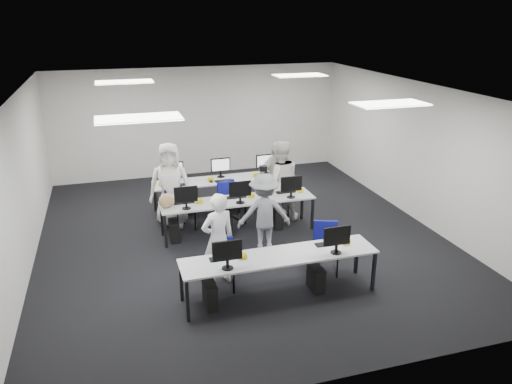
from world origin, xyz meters
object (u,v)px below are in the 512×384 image
object	(u,v)px
chair_3	(231,210)
chair_4	(278,206)
student_1	(280,181)
photographer	(264,214)
student_2	(170,185)
chair_5	(172,211)
desk_front	(280,258)
chair_7	(275,200)
chair_6	(230,206)
student_0	(218,239)
desk_mid	(238,202)
chair_1	(325,257)
chair_0	(222,273)
student_3	(276,179)
chair_2	(188,214)

from	to	relation	value
chair_3	chair_4	distance (m)	1.08
chair_3	student_1	xyz separation A→B (m)	(1.10, -0.07, 0.60)
chair_3	photographer	world-z (taller)	photographer
student_2	chair_5	bearing A→B (deg)	96.28
desk_front	chair_7	size ratio (longest dim) A/B	3.42
chair_5	student_1	world-z (taller)	student_1
chair_6	student_0	xyz separation A→B (m)	(-0.86, -2.70, 0.52)
desk_mid	chair_7	size ratio (longest dim) A/B	3.42
chair_1	chair_7	distance (m)	2.92
chair_3	student_0	world-z (taller)	student_0
chair_3	chair_6	bearing A→B (deg)	60.96
chair_0	chair_7	distance (m)	3.52
chair_1	student_3	bearing A→B (deg)	109.92
desk_front	desk_mid	bearing A→B (deg)	90.00
chair_2	student_2	xyz separation A→B (m)	(-0.33, 0.16, 0.65)
chair_0	student_3	size ratio (longest dim) A/B	0.49
chair_2	student_1	distance (m)	2.14
desk_mid	student_1	xyz separation A→B (m)	(1.08, 0.46, 0.22)
desk_front	chair_1	distance (m)	1.25
desk_front	chair_0	size ratio (longest dim) A/B	3.80
desk_front	student_0	world-z (taller)	student_0
student_3	chair_6	bearing A→B (deg)	166.39
desk_front	student_0	distance (m)	1.10
chair_5	chair_6	bearing A→B (deg)	-19.79
chair_0	chair_2	xyz separation A→B (m)	(-0.12, 2.71, -0.00)
chair_3	chair_6	distance (m)	0.27
chair_2	chair_3	distance (m)	0.94
desk_front	chair_5	distance (m)	3.75
student_3	chair_0	bearing A→B (deg)	-134.20
desk_mid	student_0	distance (m)	2.10
chair_7	student_3	world-z (taller)	student_3
chair_7	student_2	size ratio (longest dim) A/B	0.51
chair_7	chair_1	bearing A→B (deg)	-86.35
chair_2	chair_3	world-z (taller)	chair_3
chair_7	chair_6	bearing A→B (deg)	-171.47
chair_1	desk_mid	bearing A→B (deg)	137.31
chair_4	photographer	world-z (taller)	photographer
chair_1	student_2	size ratio (longest dim) A/B	0.49
chair_7	student_2	bearing A→B (deg)	-173.79
chair_6	student_0	size ratio (longest dim) A/B	0.57
student_0	student_2	size ratio (longest dim) A/B	0.89
chair_6	photographer	size ratio (longest dim) A/B	0.59
chair_3	student_3	size ratio (longest dim) A/B	0.54
chair_4	chair_1	bearing A→B (deg)	-85.59
student_1	student_0	bearing A→B (deg)	59.14
chair_1	photographer	distance (m)	1.42
chair_3	desk_front	bearing A→B (deg)	-110.82
student_2	student_3	xyz separation A→B (m)	(2.35, -0.07, -0.06)
desk_front	chair_4	xyz separation A→B (m)	(1.06, 3.13, -0.41)
chair_0	student_0	distance (m)	0.57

